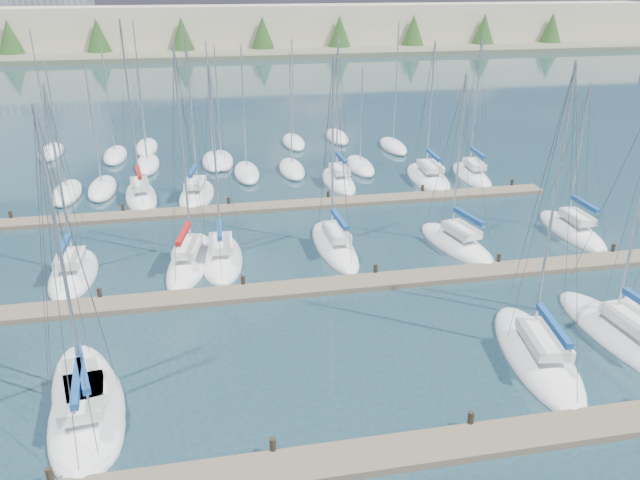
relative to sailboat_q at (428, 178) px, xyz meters
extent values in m
plane|color=#233D47|center=(-13.94, 25.23, -0.17)|extent=(400.00, 400.00, 0.00)
cube|color=#6B5E4C|center=(-13.94, -32.77, -0.02)|extent=(44.00, 1.80, 0.35)
cylinder|color=#2D261C|center=(-25.94, -31.87, 0.13)|extent=(0.26, 0.26, 1.10)
cylinder|color=#2D261C|center=(-17.94, -31.87, 0.13)|extent=(0.26, 0.26, 1.10)
cylinder|color=#2D261C|center=(-9.94, -31.87, 0.13)|extent=(0.26, 0.26, 1.10)
cube|color=#6B5E4C|center=(-13.94, -18.77, -0.02)|extent=(44.00, 1.80, 0.35)
cylinder|color=#2D261C|center=(-25.94, -17.87, 0.13)|extent=(0.26, 0.26, 1.10)
cylinder|color=#2D261C|center=(-17.94, -17.87, 0.13)|extent=(0.26, 0.26, 1.10)
cylinder|color=#2D261C|center=(-9.94, -17.87, 0.13)|extent=(0.26, 0.26, 1.10)
cylinder|color=#2D261C|center=(-1.94, -17.87, 0.13)|extent=(0.26, 0.26, 1.10)
cylinder|color=#2D261C|center=(6.06, -17.87, 0.13)|extent=(0.26, 0.26, 1.10)
cube|color=#6B5E4C|center=(-13.94, -4.77, -0.02)|extent=(44.00, 1.80, 0.35)
cylinder|color=#2D261C|center=(-33.94, -3.87, 0.13)|extent=(0.26, 0.26, 1.10)
cylinder|color=#2D261C|center=(-25.94, -3.87, 0.13)|extent=(0.26, 0.26, 1.10)
cylinder|color=#2D261C|center=(-17.94, -3.87, 0.13)|extent=(0.26, 0.26, 1.10)
cylinder|color=#2D261C|center=(-9.94, -3.87, 0.13)|extent=(0.26, 0.26, 1.10)
cylinder|color=#2D261C|center=(-1.94, -3.87, 0.13)|extent=(0.26, 0.26, 1.10)
cylinder|color=#2D261C|center=(6.06, -3.87, 0.13)|extent=(0.26, 0.26, 1.10)
ellipsoid|color=white|center=(0.00, 0.03, -0.12)|extent=(3.65, 8.91, 1.60)
cube|color=silver|center=(-0.03, -0.41, 1.18)|extent=(1.89, 3.16, 0.50)
cylinder|color=#9EA0A5|center=(0.05, 0.73, 6.30)|extent=(0.14, 0.14, 10.74)
cylinder|color=#9EA0A5|center=(-0.07, -1.10, 2.23)|extent=(0.34, 3.67, 0.10)
cube|color=navy|center=(-0.07, -1.10, 2.35)|extent=(0.52, 3.39, 0.30)
ellipsoid|color=white|center=(-20.38, -0.85, -0.12)|extent=(3.80, 7.72, 1.60)
cube|color=silver|center=(-20.43, -1.21, 1.18)|extent=(1.86, 2.78, 0.50)
cylinder|color=#9EA0A5|center=(-20.28, -0.26, 6.97)|extent=(0.14, 0.14, 12.07)
cylinder|color=#9EA0A5|center=(-20.53, -1.80, 2.23)|extent=(0.58, 3.08, 0.10)
cube|color=navy|center=(-20.53, -1.80, 2.35)|extent=(0.74, 2.87, 0.30)
ellipsoid|color=white|center=(-3.31, -14.46, -0.12)|extent=(4.10, 8.27, 1.60)
cube|color=black|center=(-3.31, -14.46, -0.12)|extent=(2.07, 3.99, 0.12)
cube|color=silver|center=(-3.23, -14.85, 1.18)|extent=(1.94, 3.00, 0.50)
cylinder|color=#9EA0A5|center=(-3.43, -13.84, 6.06)|extent=(0.14, 0.14, 10.27)
cylinder|color=#9EA0A5|center=(-3.10, -15.47, 2.23)|extent=(0.76, 3.28, 0.10)
cube|color=navy|center=(-3.10, -15.47, 2.35)|extent=(0.90, 3.06, 0.30)
ellipsoid|color=white|center=(-11.46, -13.21, -0.12)|extent=(2.69, 8.79, 1.60)
cube|color=silver|center=(-11.44, -13.64, 1.18)|extent=(1.41, 3.09, 0.50)
cylinder|color=#9EA0A5|center=(-11.49, -12.51, 6.63)|extent=(0.14, 0.14, 11.40)
cylinder|color=#9EA0A5|center=(-11.42, -14.34, 2.23)|extent=(0.24, 3.66, 0.10)
cube|color=navy|center=(-11.42, -14.34, 2.35)|extent=(0.43, 3.37, 0.30)
ellipsoid|color=white|center=(-4.69, -27.69, -0.12)|extent=(4.36, 9.58, 1.60)
cube|color=silver|center=(-4.76, -28.14, 1.18)|extent=(2.11, 3.44, 0.50)
cylinder|color=#9EA0A5|center=(-4.57, -26.96, 7.25)|extent=(0.14, 0.14, 12.64)
cylinder|color=#9EA0A5|center=(-4.87, -28.87, 2.23)|extent=(0.70, 3.84, 0.10)
cube|color=navy|center=(-4.87, -28.87, 2.35)|extent=(0.85, 3.57, 0.30)
ellipsoid|color=white|center=(0.41, -27.10, -0.12)|extent=(3.47, 10.20, 1.60)
cube|color=maroon|center=(0.41, -27.10, -0.12)|extent=(1.78, 4.91, 0.12)
cube|color=silver|center=(0.45, -27.60, 1.18)|extent=(1.78, 3.61, 0.50)
ellipsoid|color=white|center=(5.66, -13.77, -0.12)|extent=(2.48, 7.84, 1.60)
cube|color=silver|center=(5.66, -14.16, 1.18)|extent=(1.35, 2.75, 0.50)
cylinder|color=#9EA0A5|center=(5.67, -13.14, 5.55)|extent=(0.14, 0.14, 9.25)
cylinder|color=#9EA0A5|center=(5.66, -14.79, 2.23)|extent=(0.13, 3.29, 0.10)
cube|color=navy|center=(5.66, -14.79, 2.35)|extent=(0.32, 3.02, 0.30)
ellipsoid|color=white|center=(-25.23, -28.19, -0.12)|extent=(3.80, 8.43, 1.60)
cube|color=silver|center=(-25.19, -28.60, 1.18)|extent=(1.94, 3.01, 0.50)
cylinder|color=#9EA0A5|center=(-25.29, -27.54, 6.82)|extent=(0.14, 0.14, 11.78)
cylinder|color=#9EA0A5|center=(-25.13, -29.25, 2.23)|extent=(0.42, 3.43, 0.10)
cube|color=navy|center=(-25.13, -29.25, 2.35)|extent=(0.59, 3.18, 0.30)
ellipsoid|color=white|center=(-27.94, -14.23, -0.12)|extent=(2.78, 7.15, 1.60)
cube|color=black|center=(-27.94, -14.23, -0.12)|extent=(1.44, 3.43, 0.12)
cube|color=silver|center=(-27.95, -14.59, 1.18)|extent=(1.52, 2.51, 0.50)
cylinder|color=#9EA0A5|center=(-27.94, -13.66, 6.09)|extent=(0.14, 0.14, 10.33)
cylinder|color=#9EA0A5|center=(-27.95, -15.16, 2.23)|extent=(0.12, 2.99, 0.10)
cube|color=navy|center=(-27.95, -15.16, 2.35)|extent=(0.32, 2.76, 0.30)
ellipsoid|color=white|center=(-18.97, -13.65, -0.12)|extent=(2.97, 7.70, 1.60)
cube|color=black|center=(-18.97, -13.65, -0.12)|extent=(1.53, 3.70, 0.12)
cube|color=silver|center=(-18.99, -14.03, 1.18)|extent=(1.57, 2.72, 0.50)
cylinder|color=#9EA0A5|center=(-18.95, -13.04, 6.45)|extent=(0.14, 0.14, 11.04)
cylinder|color=#9EA0A5|center=(-19.02, -14.63, 2.23)|extent=(0.23, 3.19, 0.10)
cube|color=navy|center=(-19.02, -14.63, 2.35)|extent=(0.42, 2.94, 0.30)
ellipsoid|color=white|center=(-20.97, -13.74, -0.12)|extent=(4.05, 8.99, 1.60)
cube|color=silver|center=(-21.05, -14.17, 1.18)|extent=(1.90, 3.24, 0.50)
cylinder|color=#9EA0A5|center=(-20.84, -13.06, 7.08)|extent=(0.14, 0.14, 12.31)
cylinder|color=#9EA0A5|center=(-21.18, -14.85, 2.23)|extent=(0.79, 3.60, 0.10)
cube|color=#9E1111|center=(-21.18, -14.85, 2.35)|extent=(0.93, 3.35, 0.30)
ellipsoid|color=white|center=(-24.87, -0.30, -0.12)|extent=(3.48, 8.37, 1.60)
cube|color=black|center=(-24.87, -0.30, -0.12)|extent=(1.77, 4.03, 0.12)
cube|color=silver|center=(-24.81, -0.71, 1.18)|extent=(1.70, 2.99, 0.50)
cylinder|color=#9EA0A5|center=(-24.95, 0.34, 7.32)|extent=(0.14, 0.14, 12.78)
cylinder|color=#9EA0A5|center=(-24.73, -1.35, 2.23)|extent=(0.54, 3.40, 0.10)
cube|color=#9E1111|center=(-24.73, -1.35, 2.35)|extent=(0.70, 3.15, 0.30)
ellipsoid|color=white|center=(4.08, -0.14, -0.12)|extent=(2.79, 8.05, 1.60)
cube|color=black|center=(4.08, -0.14, -0.12)|extent=(1.43, 3.87, 0.12)
cube|color=silver|center=(4.05, -0.53, 1.18)|extent=(1.44, 2.85, 0.50)
cylinder|color=#9EA0A5|center=(4.12, 0.50, 6.55)|extent=(0.14, 0.14, 11.23)
cylinder|color=#9EA0A5|center=(4.02, -1.17, 2.23)|extent=(0.30, 3.33, 0.10)
cube|color=navy|center=(4.02, -1.17, 2.35)|extent=(0.48, 3.08, 0.30)
ellipsoid|color=white|center=(-25.38, -27.05, -0.12)|extent=(5.00, 9.63, 1.60)
cube|color=maroon|center=(-25.38, -27.05, -0.12)|extent=(2.51, 4.65, 0.12)
cube|color=silver|center=(-25.27, -27.50, 1.18)|extent=(2.30, 3.51, 0.50)
cylinder|color=#9EA0A5|center=(-25.56, -26.34, 6.32)|extent=(0.14, 0.14, 10.77)
cylinder|color=#9EA0A5|center=(-25.09, -28.21, 2.23)|extent=(1.03, 3.78, 0.10)
cube|color=navy|center=(-25.09, -28.21, 2.35)|extent=(1.15, 3.53, 0.30)
ellipsoid|color=white|center=(-8.11, 0.59, -0.12)|extent=(2.69, 7.46, 1.60)
cube|color=silver|center=(-8.10, 0.23, 1.18)|extent=(1.44, 2.63, 0.50)
cylinder|color=#9EA0A5|center=(-8.13, 1.19, 6.35)|extent=(0.14, 0.14, 10.85)
cylinder|color=#9EA0A5|center=(-8.08, -0.37, 2.23)|extent=(0.20, 3.10, 0.10)
cube|color=navy|center=(-8.08, -0.37, 2.35)|extent=(0.39, 2.86, 0.30)
cylinder|color=#9EA0A5|center=(-34.69, 15.12, 6.33)|extent=(0.12, 0.12, 11.20)
ellipsoid|color=white|center=(-34.69, 15.12, 0.08)|extent=(2.20, 6.40, 1.40)
cylinder|color=#9EA0A5|center=(-17.88, 8.67, 5.80)|extent=(0.12, 0.12, 10.14)
ellipsoid|color=white|center=(-17.88, 8.67, 0.08)|extent=(2.20, 6.40, 1.40)
cylinder|color=#9EA0A5|center=(-18.62, 8.47, 5.97)|extent=(0.12, 0.12, 10.49)
ellipsoid|color=white|center=(-18.62, 8.47, 0.08)|extent=(2.20, 6.40, 1.40)
cylinder|color=#9EA0A5|center=(-4.87, 15.76, 5.76)|extent=(0.12, 0.12, 10.06)
ellipsoid|color=white|center=(-4.87, 15.76, 0.08)|extent=(2.20, 6.40, 1.40)
cylinder|color=#9EA0A5|center=(-28.16, 12.56, 5.43)|extent=(0.12, 0.12, 9.39)
ellipsoid|color=white|center=(-28.16, 12.56, 0.08)|extent=(2.20, 6.40, 1.40)
cylinder|color=#9EA0A5|center=(-30.90, 1.41, 5.66)|extent=(0.12, 0.12, 9.85)
ellipsoid|color=white|center=(-30.90, 1.41, 0.08)|extent=(2.20, 6.40, 1.40)
cylinder|color=#9EA0A5|center=(-28.16, 2.05, 5.38)|extent=(0.12, 0.12, 9.30)
ellipsoid|color=white|center=(-28.16, 2.05, 0.08)|extent=(2.20, 6.40, 1.40)
cylinder|color=#9EA0A5|center=(0.04, 10.63, 6.57)|extent=(0.12, 0.12, 11.68)
ellipsoid|color=white|center=(0.04, 10.63, 0.08)|extent=(2.20, 6.40, 1.40)
cylinder|color=#9EA0A5|center=(-11.63, 4.54, 5.61)|extent=(0.12, 0.12, 9.76)
ellipsoid|color=white|center=(-11.63, 4.54, 0.08)|extent=(2.20, 6.40, 1.40)
cylinder|color=#9EA0A5|center=(-25.27, 15.13, 6.70)|extent=(0.12, 0.12, 11.95)
ellipsoid|color=white|center=(-25.27, 15.13, 0.08)|extent=(2.20, 6.40, 1.40)
cylinder|color=#9EA0A5|center=(-5.18, 4.29, 4.96)|extent=(0.12, 0.12, 8.46)
ellipsoid|color=white|center=(-5.18, 4.29, 0.08)|extent=(2.20, 6.40, 1.40)
cylinder|color=#9EA0A5|center=(-24.85, 8.69, 4.79)|extent=(0.12, 0.12, 8.12)
ellipsoid|color=white|center=(-24.85, 8.69, 0.08)|extent=(2.20, 6.40, 1.40)
cylinder|color=#9EA0A5|center=(-9.93, 14.31, 5.73)|extent=(0.12, 0.12, 10.00)
ellipsoid|color=white|center=(-9.93, 14.31, 0.08)|extent=(2.20, 6.40, 1.40)
cylinder|color=#9EA0A5|center=(-15.82, 4.19, 6.00)|extent=(0.12, 0.12, 10.54)
ellipsoid|color=white|center=(-15.82, 4.19, 0.08)|extent=(2.20, 6.40, 1.40)
cube|color=#666B51|center=(-13.94, 115.23, 0.33)|extent=(400.00, 60.00, 1.00)
cube|color=beige|center=(-3.94, 105.23, 4.83)|extent=(200.00, 12.00, 10.00)
cone|color=#284C1E|center=(-57.94, 98.23, 3.83)|extent=(6.00, 6.00, 8.00)
cone|color=#284C1E|center=(-39.94, 98.23, 3.83)|extent=(6.00, 6.00, 8.00)
cone|color=#284C1E|center=(-21.94, 98.23, 3.83)|extent=(6.00, 6.00, 8.00)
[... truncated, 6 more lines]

